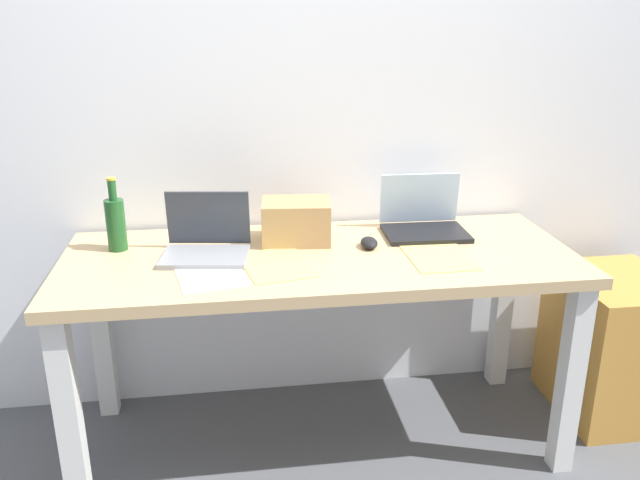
{
  "coord_description": "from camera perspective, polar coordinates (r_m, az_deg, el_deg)",
  "views": [
    {
      "loc": [
        -0.3,
        -2.09,
        1.55
      ],
      "look_at": [
        0.0,
        0.0,
        0.8
      ],
      "focal_mm": 36.57,
      "sensor_mm": 36.0,
      "label": 1
    }
  ],
  "objects": [
    {
      "name": "laptop_left",
      "position": [
        2.27,
        -9.93,
        -0.23
      ],
      "size": [
        0.32,
        0.26,
        0.21
      ],
      "color": "gray",
      "rests_on": "desk"
    },
    {
      "name": "cardboard_box",
      "position": [
        2.36,
        -2.11,
        1.66
      ],
      "size": [
        0.26,
        0.21,
        0.15
      ],
      "primitive_type": "cube",
      "rotation": [
        0.0,
        0.0,
        -0.1
      ],
      "color": "tan",
      "rests_on": "desk"
    },
    {
      "name": "filing_cabinet",
      "position": [
        2.89,
        24.18,
        -8.36
      ],
      "size": [
        0.4,
        0.48,
        0.57
      ],
      "primitive_type": "cube",
      "color": "#C68938",
      "rests_on": "ground"
    },
    {
      "name": "paper_sheet_front_left",
      "position": [
        2.13,
        -9.64,
        -2.8
      ],
      "size": [
        0.26,
        0.33,
        0.0
      ],
      "primitive_type": "cube",
      "rotation": [
        0.0,
        0.0,
        0.19
      ],
      "color": "white",
      "rests_on": "desk"
    },
    {
      "name": "ground_plane",
      "position": [
        2.62,
        0.0,
        -16.8
      ],
      "size": [
        8.0,
        8.0,
        0.0
      ],
      "primitive_type": "plane",
      "color": "#515459"
    },
    {
      "name": "desk",
      "position": [
        2.3,
        0.0,
        -3.59
      ],
      "size": [
        1.77,
        0.7,
        0.75
      ],
      "color": "tan",
      "rests_on": "ground"
    },
    {
      "name": "laptop_right",
      "position": [
        2.49,
        9.04,
        1.62
      ],
      "size": [
        0.31,
        0.25,
        0.21
      ],
      "color": "black",
      "rests_on": "desk"
    },
    {
      "name": "paper_yellow_folder",
      "position": [
        2.16,
        -3.91,
        -2.16
      ],
      "size": [
        0.26,
        0.33,
        0.0
      ],
      "primitive_type": "cube",
      "rotation": [
        0.0,
        0.0,
        0.2
      ],
      "color": "#F4E06B",
      "rests_on": "desk"
    },
    {
      "name": "computer_mouse",
      "position": [
        2.32,
        4.32,
        -0.24
      ],
      "size": [
        0.07,
        0.1,
        0.03
      ],
      "primitive_type": "ellipsoid",
      "rotation": [
        0.0,
        0.0,
        -0.08
      ],
      "color": "black",
      "rests_on": "desk"
    },
    {
      "name": "back_wall",
      "position": [
        2.54,
        -1.35,
        13.76
      ],
      "size": [
        5.2,
        0.08,
        2.6
      ],
      "primitive_type": "cube",
      "color": "white",
      "rests_on": "ground"
    },
    {
      "name": "beer_bottle",
      "position": [
        2.38,
        -17.44,
        1.48
      ],
      "size": [
        0.07,
        0.07,
        0.26
      ],
      "color": "#1E5123",
      "rests_on": "desk"
    },
    {
      "name": "paper_sheet_front_right",
      "position": [
        2.27,
        10.29,
        -1.38
      ],
      "size": [
        0.21,
        0.3,
        0.0
      ],
      "primitive_type": "cube",
      "rotation": [
        0.0,
        0.0,
        0.01
      ],
      "color": "#F4E06B",
      "rests_on": "desk"
    }
  ]
}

